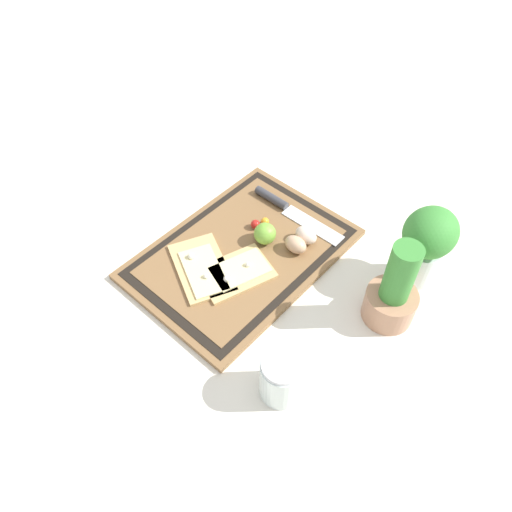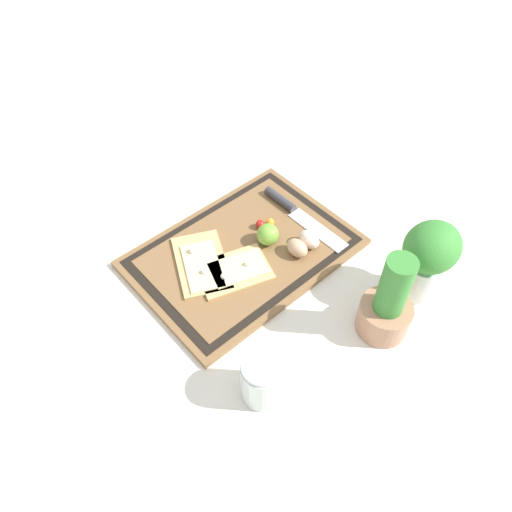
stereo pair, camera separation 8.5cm
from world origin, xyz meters
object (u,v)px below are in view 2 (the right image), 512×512
Objects in this scene: egg_brown at (297,248)px; pizza_slice_far at (235,270)px; egg_pink at (309,240)px; cherry_tomato_yellow at (270,222)px; lime at (268,234)px; sauce_jar at (263,381)px; herb_glass at (428,256)px; herb_pot at (387,307)px; pizza_slice_near at (201,263)px; cherry_tomato_red at (260,224)px; knife at (291,208)px.

pizza_slice_far is at bearing -20.80° from egg_brown.
egg_pink is 0.11m from cherry_tomato_yellow.
cherry_tomato_yellow is at bearing -139.08° from lime.
herb_glass reaches higher than sauce_jar.
lime is at bearing -85.39° from herb_pot.
pizza_slice_near is 10.43× the size of cherry_tomato_yellow.
egg_brown is at bearing 93.91° from cherry_tomato_red.
egg_pink is at bearing 102.38° from cherry_tomato_yellow.
egg_pink is 0.52× the size of sauce_jar.
herb_pot is at bearing 116.57° from pizza_slice_near.
herb_pot is at bearing 89.97° from egg_brown.
herb_pot is (0.09, 0.38, 0.05)m from knife.
cherry_tomato_red is (0.01, -0.12, -0.01)m from egg_brown.
lime is 2.59× the size of cherry_tomato_yellow.
herb_pot is at bearing 81.21° from egg_pink.
pizza_slice_near is 0.23m from egg_brown.
herb_glass is (-0.14, 0.37, 0.09)m from cherry_tomato_red.
pizza_slice_far is at bearing 18.77° from cherry_tomato_yellow.
sauce_jar is at bearing 45.38° from cherry_tomato_yellow.
pizza_slice_far is 9.23× the size of cherry_tomato_yellow.
lime is 0.37m from herb_glass.
egg_brown reaches higher than cherry_tomato_yellow.
cherry_tomato_red is 0.39m from herb_pot.
egg_brown and egg_pink have the same top height.
egg_brown is (0.09, 0.11, 0.01)m from knife.
herb_glass is at bearing 111.03° from cherry_tomato_red.
cherry_tomato_red reaches higher than knife.
cherry_tomato_yellow is at bearing 156.22° from cherry_tomato_red.
herb_glass is at bearing 131.15° from pizza_slice_near.
egg_brown is 0.26× the size of herb_pot.
pizza_slice_near is at bearing -32.81° from egg_brown.
pizza_slice_near is 0.51m from herb_glass.
egg_pink is (-0.23, 0.12, 0.02)m from pizza_slice_near.
pizza_slice_near is 1.98× the size of sauce_jar.
cherry_tomato_yellow is (-0.02, 0.01, -0.00)m from cherry_tomato_red.
knife is (-0.24, -0.06, 0.00)m from pizza_slice_far.
egg_pink is 0.28× the size of herb_glass.
egg_brown reaches higher than cherry_tomato_red.
egg_brown is 0.36m from sauce_jar.
pizza_slice_near is at bearing -0.62° from cherry_tomato_red.
cherry_tomato_red is 0.11× the size of herb_pot.
herb_pot is at bearing 94.61° from lime.
pizza_slice_near is 0.21m from cherry_tomato_yellow.
cherry_tomato_red is 0.03m from cherry_tomato_yellow.
egg_pink is 2.46× the size of cherry_tomato_red.
herb_pot reaches higher than cherry_tomato_red.
cherry_tomato_red is at bearing -68.23° from egg_pink.
herb_pot reaches higher than egg_pink.
pizza_slice_near is 0.81× the size of knife.
pizza_slice_near is at bearing -27.97° from egg_pink.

